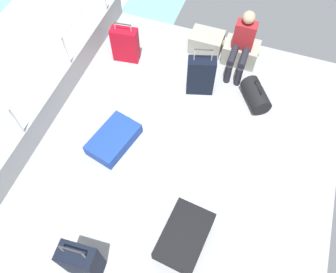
# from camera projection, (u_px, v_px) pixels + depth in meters

# --- Properties ---
(ground_plane) EXTENTS (4.40, 5.20, 0.06)m
(ground_plane) POSITION_uv_depth(u_px,v_px,m) (185.00, 152.00, 5.16)
(ground_plane) COLOR #939699
(gunwale_port) EXTENTS (0.06, 5.20, 0.45)m
(gunwale_port) POSITION_uv_depth(u_px,v_px,m) (53.00, 104.00, 5.32)
(gunwale_port) COLOR #939699
(gunwale_port) RESTS_ON ground_plane
(railing_port) EXTENTS (0.04, 4.20, 1.02)m
(railing_port) POSITION_uv_depth(u_px,v_px,m) (42.00, 81.00, 4.85)
(railing_port) COLOR silver
(railing_port) RESTS_ON ground_plane
(cargo_crate_0) EXTENTS (0.61, 0.43, 0.34)m
(cargo_crate_0) POSITION_uv_depth(u_px,v_px,m) (206.00, 42.00, 6.12)
(cargo_crate_0) COLOR gray
(cargo_crate_0) RESTS_ON ground_plane
(cargo_crate_1) EXTENTS (0.63, 0.42, 0.37)m
(cargo_crate_1) POSITION_uv_depth(u_px,v_px,m) (241.00, 52.00, 5.96)
(cargo_crate_1) COLOR gray
(cargo_crate_1) RESTS_ON ground_plane
(passenger_seated) EXTENTS (0.34, 0.66, 1.07)m
(passenger_seated) POSITION_uv_depth(u_px,v_px,m) (242.00, 43.00, 5.55)
(passenger_seated) COLOR maroon
(passenger_seated) RESTS_ON ground_plane
(suitcase_0) EXTENTS (0.67, 0.89, 0.21)m
(suitcase_0) POSITION_uv_depth(u_px,v_px,m) (114.00, 139.00, 5.13)
(suitcase_0) COLOR navy
(suitcase_0) RESTS_ON ground_plane
(suitcase_1) EXTENTS (0.48, 0.33, 0.93)m
(suitcase_1) POSITION_uv_depth(u_px,v_px,m) (201.00, 76.00, 5.46)
(suitcase_1) COLOR black
(suitcase_1) RESTS_ON ground_plane
(suitcase_2) EXTENTS (0.62, 0.86, 0.24)m
(suitcase_2) POSITION_uv_depth(u_px,v_px,m) (185.00, 236.00, 4.35)
(suitcase_2) COLOR black
(suitcase_2) RESTS_ON ground_plane
(suitcase_3) EXTENTS (0.44, 0.27, 0.92)m
(suitcase_3) POSITION_uv_depth(u_px,v_px,m) (82.00, 261.00, 3.97)
(suitcase_3) COLOR black
(suitcase_3) RESTS_ON ground_plane
(suitcase_4) EXTENTS (0.47, 0.26, 0.77)m
(suitcase_4) POSITION_uv_depth(u_px,v_px,m) (125.00, 45.00, 5.87)
(suitcase_4) COLOR #B70C1E
(suitcase_4) RESTS_ON ground_plane
(duffel_bag) EXTENTS (0.58, 0.65, 0.45)m
(duffel_bag) POSITION_uv_depth(u_px,v_px,m) (256.00, 95.00, 5.50)
(duffel_bag) COLOR black
(duffel_bag) RESTS_ON ground_plane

